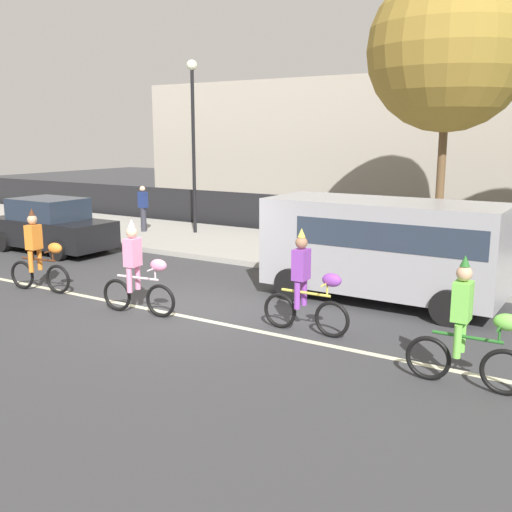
{
  "coord_description": "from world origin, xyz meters",
  "views": [
    {
      "loc": [
        7.68,
        -9.4,
        3.55
      ],
      "look_at": [
        1.01,
        1.2,
        1.0
      ],
      "focal_mm": 42.0,
      "sensor_mm": 36.0,
      "label": 1
    }
  ],
  "objects_px": {
    "parked_car_black": "(51,226)",
    "parade_cyclist_orange": "(39,255)",
    "parade_cyclist_lime": "(469,331)",
    "pedestrian_onlooker": "(143,207)",
    "parade_cyclist_pink": "(138,273)",
    "street_lamp_post": "(193,121)",
    "parade_cyclist_purple": "(306,288)",
    "parked_van_grey": "(386,243)"
  },
  "relations": [
    {
      "from": "parade_cyclist_lime",
      "to": "pedestrian_onlooker",
      "type": "relative_size",
      "value": 1.19
    },
    {
      "from": "parked_car_black",
      "to": "street_lamp_post",
      "type": "xyz_separation_m",
      "value": [
        2.08,
        4.51,
        3.21
      ]
    },
    {
      "from": "parade_cyclist_orange",
      "to": "parade_cyclist_pink",
      "type": "bearing_deg",
      "value": -2.23
    },
    {
      "from": "parade_cyclist_pink",
      "to": "parade_cyclist_purple",
      "type": "distance_m",
      "value": 3.46
    },
    {
      "from": "parade_cyclist_lime",
      "to": "parked_car_black",
      "type": "bearing_deg",
      "value": 164.54
    },
    {
      "from": "parade_cyclist_pink",
      "to": "pedestrian_onlooker",
      "type": "relative_size",
      "value": 1.19
    },
    {
      "from": "parade_cyclist_pink",
      "to": "parked_van_grey",
      "type": "height_order",
      "value": "parked_van_grey"
    },
    {
      "from": "parade_cyclist_pink",
      "to": "parked_van_grey",
      "type": "relative_size",
      "value": 0.38
    },
    {
      "from": "parade_cyclist_lime",
      "to": "parked_car_black",
      "type": "relative_size",
      "value": 0.47
    },
    {
      "from": "parade_cyclist_orange",
      "to": "pedestrian_onlooker",
      "type": "distance_m",
      "value": 7.85
    },
    {
      "from": "parade_cyclist_orange",
      "to": "street_lamp_post",
      "type": "height_order",
      "value": "street_lamp_post"
    },
    {
      "from": "parade_cyclist_purple",
      "to": "parked_van_grey",
      "type": "relative_size",
      "value": 0.38
    },
    {
      "from": "parade_cyclist_lime",
      "to": "street_lamp_post",
      "type": "distance_m",
      "value": 14.25
    },
    {
      "from": "parade_cyclist_orange",
      "to": "parked_car_black",
      "type": "distance_m",
      "value": 5.03
    },
    {
      "from": "parade_cyclist_orange",
      "to": "parked_car_black",
      "type": "relative_size",
      "value": 0.47
    },
    {
      "from": "parade_cyclist_pink",
      "to": "parade_cyclist_lime",
      "type": "bearing_deg",
      "value": -1.58
    },
    {
      "from": "parade_cyclist_orange",
      "to": "parade_cyclist_purple",
      "type": "relative_size",
      "value": 1.0
    },
    {
      "from": "parked_van_grey",
      "to": "parade_cyclist_orange",
      "type": "bearing_deg",
      "value": -153.87
    },
    {
      "from": "parade_cyclist_pink",
      "to": "parked_van_grey",
      "type": "distance_m",
      "value": 5.24
    },
    {
      "from": "parade_cyclist_purple",
      "to": "pedestrian_onlooker",
      "type": "distance_m",
      "value": 11.82
    },
    {
      "from": "parade_cyclist_pink",
      "to": "parade_cyclist_purple",
      "type": "xyz_separation_m",
      "value": [
        3.37,
        0.75,
        0.0
      ]
    },
    {
      "from": "parade_cyclist_orange",
      "to": "street_lamp_post",
      "type": "xyz_separation_m",
      "value": [
        -1.64,
        7.89,
        3.15
      ]
    },
    {
      "from": "parked_van_grey",
      "to": "parked_car_black",
      "type": "distance_m",
      "value": 10.73
    },
    {
      "from": "parade_cyclist_lime",
      "to": "pedestrian_onlooker",
      "type": "xyz_separation_m",
      "value": [
        -12.93,
        7.4,
        0.17
      ]
    },
    {
      "from": "parade_cyclist_lime",
      "to": "parked_car_black",
      "type": "height_order",
      "value": "parade_cyclist_lime"
    },
    {
      "from": "parade_cyclist_pink",
      "to": "parade_cyclist_lime",
      "type": "distance_m",
      "value": 6.42
    },
    {
      "from": "parade_cyclist_pink",
      "to": "street_lamp_post",
      "type": "bearing_deg",
      "value": 120.98
    },
    {
      "from": "pedestrian_onlooker",
      "to": "parade_cyclist_purple",
      "type": "bearing_deg",
      "value": -33.21
    },
    {
      "from": "parade_cyclist_lime",
      "to": "street_lamp_post",
      "type": "relative_size",
      "value": 0.33
    },
    {
      "from": "parked_car_black",
      "to": "street_lamp_post",
      "type": "height_order",
      "value": "street_lamp_post"
    },
    {
      "from": "street_lamp_post",
      "to": "parade_cyclist_purple",
      "type": "bearing_deg",
      "value": -41.58
    },
    {
      "from": "parade_cyclist_orange",
      "to": "parked_car_black",
      "type": "bearing_deg",
      "value": 137.77
    },
    {
      "from": "parked_van_grey",
      "to": "street_lamp_post",
      "type": "xyz_separation_m",
      "value": [
        -8.64,
        4.46,
        2.71
      ]
    },
    {
      "from": "parade_cyclist_lime",
      "to": "parked_van_grey",
      "type": "relative_size",
      "value": 0.38
    },
    {
      "from": "parade_cyclist_orange",
      "to": "pedestrian_onlooker",
      "type": "relative_size",
      "value": 1.19
    },
    {
      "from": "parked_van_grey",
      "to": "parade_cyclist_lime",
      "type": "bearing_deg",
      "value": -55.23
    },
    {
      "from": "parade_cyclist_pink",
      "to": "parked_van_grey",
      "type": "xyz_separation_m",
      "value": [
        3.83,
        3.55,
        0.44
      ]
    },
    {
      "from": "parade_cyclist_orange",
      "to": "parade_cyclist_purple",
      "type": "xyz_separation_m",
      "value": [
        6.54,
        0.63,
        0.0
      ]
    },
    {
      "from": "street_lamp_post",
      "to": "pedestrian_onlooker",
      "type": "height_order",
      "value": "street_lamp_post"
    },
    {
      "from": "parked_car_black",
      "to": "parade_cyclist_orange",
      "type": "bearing_deg",
      "value": -42.23
    },
    {
      "from": "parade_cyclist_lime",
      "to": "parked_car_black",
      "type": "xyz_separation_m",
      "value": [
        -13.3,
        3.68,
        -0.06
      ]
    },
    {
      "from": "street_lamp_post",
      "to": "pedestrian_onlooker",
      "type": "bearing_deg",
      "value": -155.21
    }
  ]
}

